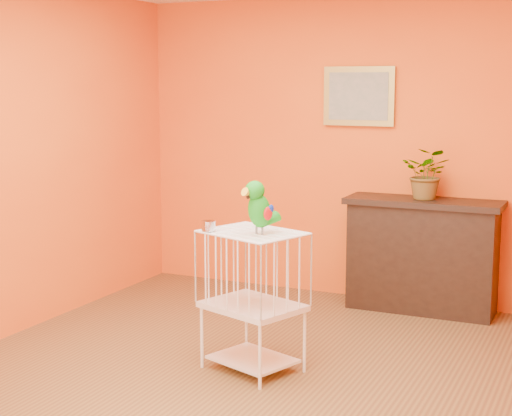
% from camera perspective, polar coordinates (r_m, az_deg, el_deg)
% --- Properties ---
extents(ground, '(4.50, 4.50, 0.00)m').
position_cam_1_polar(ground, '(5.04, -0.68, -12.55)').
color(ground, brown).
rests_on(ground, ground).
extents(room_shell, '(4.50, 4.50, 4.50)m').
position_cam_1_polar(room_shell, '(4.70, -0.72, 5.71)').
color(room_shell, orange).
rests_on(room_shell, ground).
extents(console_cabinet, '(1.25, 0.45, 0.93)m').
position_cam_1_polar(console_cabinet, '(6.57, 11.97, -3.38)').
color(console_cabinet, black).
rests_on(console_cabinet, ground).
extents(potted_plant, '(0.40, 0.44, 0.33)m').
position_cam_1_polar(potted_plant, '(6.48, 12.40, 2.07)').
color(potted_plant, '#26722D').
rests_on(potted_plant, console_cabinet).
extents(framed_picture, '(0.62, 0.04, 0.50)m').
position_cam_1_polar(framed_picture, '(6.76, 7.49, 8.06)').
color(framed_picture, '#A38C3A').
rests_on(framed_picture, room_shell).
extents(birdcage, '(0.72, 0.63, 0.92)m').
position_cam_1_polar(birdcage, '(5.10, -0.24, -6.64)').
color(birdcage, white).
rests_on(birdcage, ground).
extents(feed_cup, '(0.09, 0.09, 0.06)m').
position_cam_1_polar(feed_cup, '(5.02, -3.48, -1.29)').
color(feed_cup, silver).
rests_on(feed_cup, birdcage).
extents(parrot, '(0.20, 0.31, 0.34)m').
position_cam_1_polar(parrot, '(4.88, 0.23, 0.09)').
color(parrot, '#59544C').
rests_on(parrot, birdcage).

